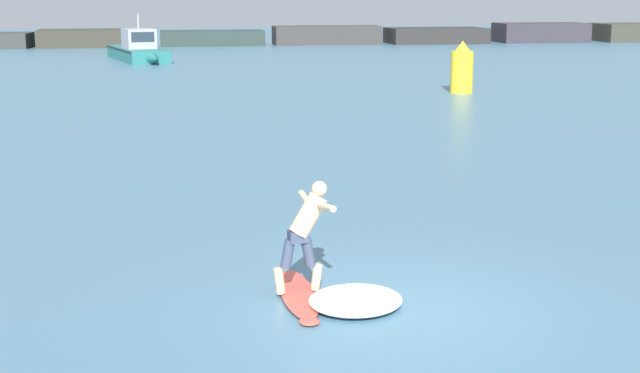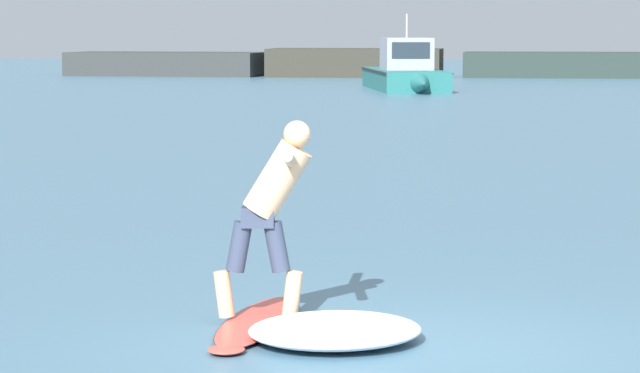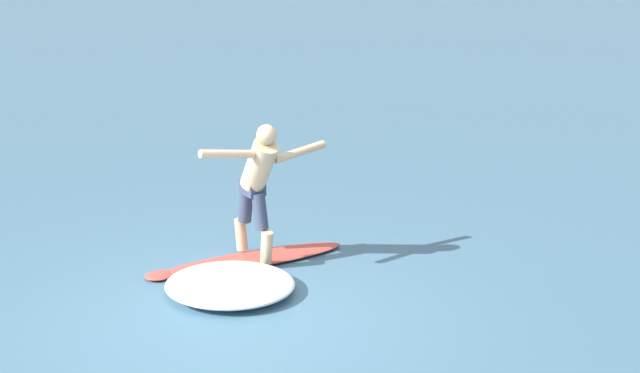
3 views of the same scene
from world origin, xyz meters
name	(u,v)px [view 3 (image 3 of 3)]	position (x,y,z in m)	size (l,w,h in m)	color
ground_plane	(229,316)	(0.00, 0.00, 0.00)	(200.00, 200.00, 0.00)	#456D84
surfboard	(251,259)	(-1.23, 0.78, 0.03)	(0.56, 2.37, 0.20)	#DC4A3D
surfer	(258,179)	(-1.11, 0.83, 1.00)	(0.81, 1.55, 1.58)	#DAAF84
wave_foam_at_tail	(230,284)	(-0.53, 0.23, 0.09)	(1.84, 1.85, 0.19)	white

